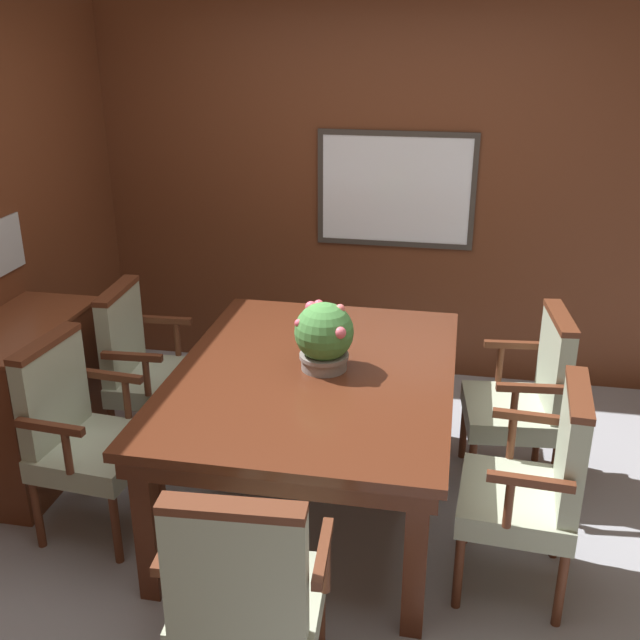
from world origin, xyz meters
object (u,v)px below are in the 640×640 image
chair_left_far (145,363)px  chair_left_near (79,429)px  dining_table (314,387)px  chair_right_near (536,481)px  chair_head_near (245,593)px  potted_plant (324,336)px  chair_right_far (527,394)px  sideboard_cabinet (29,401)px

chair_left_far → chair_left_near: bearing=176.3°
dining_table → chair_right_near: (1.03, -0.41, -0.14)m
chair_right_near → chair_head_near: 1.33m
dining_table → chair_left_far: bearing=160.2°
chair_head_near → potted_plant: potted_plant is taller
chair_right_far → potted_plant: bearing=-75.1°
chair_right_near → chair_right_far: size_ratio=1.00×
dining_table → chair_right_far: (1.04, 0.40, -0.14)m
chair_head_near → potted_plant: (0.03, 1.30, 0.40)m
chair_right_near → chair_left_near: same height
chair_head_near → sideboard_cabinet: 2.02m
chair_left_far → potted_plant: (1.09, -0.35, 0.40)m
chair_right_far → chair_head_near: bearing=-37.2°
potted_plant → sideboard_cabinet: size_ratio=0.36×
chair_left_far → chair_right_near: bearing=-113.6°
dining_table → chair_left_far: (-1.05, 0.38, -0.14)m
chair_head_near → chair_left_near: bearing=-43.6°
sideboard_cabinet → chair_right_near: bearing=-8.9°
dining_table → potted_plant: (0.04, 0.03, 0.26)m
potted_plant → chair_left_far: bearing=162.3°
chair_head_near → sideboard_cabinet: size_ratio=1.04×
chair_right_far → chair_head_near: 1.96m
chair_right_near → sideboard_cabinet: (-2.58, 0.40, -0.09)m
chair_left_near → chair_head_near: 1.40m
dining_table → chair_right_near: chair_right_near is taller
chair_head_near → potted_plant: size_ratio=2.92×
chair_right_far → sideboard_cabinet: size_ratio=1.04×
chair_right_far → dining_table: bearing=-74.5°
chair_left_far → chair_right_near: same height
chair_right_near → chair_right_far: same height
chair_right_near → chair_left_near: 2.09m
dining_table → chair_left_near: size_ratio=1.81×
chair_left_far → dining_table: bearing=-112.8°
dining_table → chair_left_near: bearing=-160.9°
chair_right_far → chair_head_near: size_ratio=1.00×
chair_left_near → dining_table: bearing=-66.0°
chair_right_near → potted_plant: 1.15m
chair_left_near → sideboard_cabinet: 0.62m
chair_left_far → chair_head_near: 1.96m
chair_left_far → chair_right_far: size_ratio=1.00×
chair_right_far → potted_plant: potted_plant is taller
chair_left_far → potted_plant: size_ratio=2.92×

